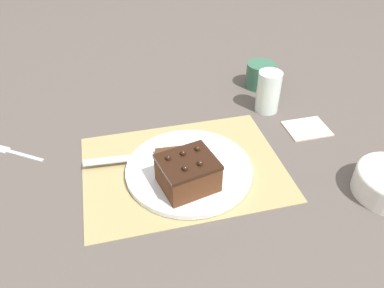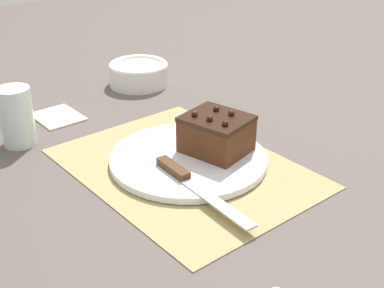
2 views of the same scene
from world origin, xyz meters
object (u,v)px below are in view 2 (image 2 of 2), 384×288
(serving_knife, at_px, (187,179))
(small_bowl, at_px, (139,73))
(cake_plate, at_px, (188,159))
(chocolate_cake, at_px, (216,133))
(drinking_glass, at_px, (16,117))

(serving_knife, bearing_deg, small_bowl, -111.75)
(small_bowl, bearing_deg, serving_knife, 154.36)
(cake_plate, xyz_separation_m, chocolate_cake, (-0.02, -0.05, 0.04))
(serving_knife, height_order, small_bowl, small_bowl)
(serving_knife, bearing_deg, cake_plate, -126.84)
(drinking_glass, bearing_deg, chocolate_cake, -138.37)
(chocolate_cake, distance_m, serving_knife, 0.13)
(chocolate_cake, height_order, drinking_glass, drinking_glass)
(drinking_glass, bearing_deg, serving_knife, -157.23)
(drinking_glass, height_order, small_bowl, drinking_glass)
(chocolate_cake, bearing_deg, small_bowl, -15.00)
(serving_knife, height_order, drinking_glass, drinking_glass)
(serving_knife, distance_m, drinking_glass, 0.38)
(cake_plate, height_order, small_bowl, small_bowl)
(cake_plate, height_order, chocolate_cake, chocolate_cake)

